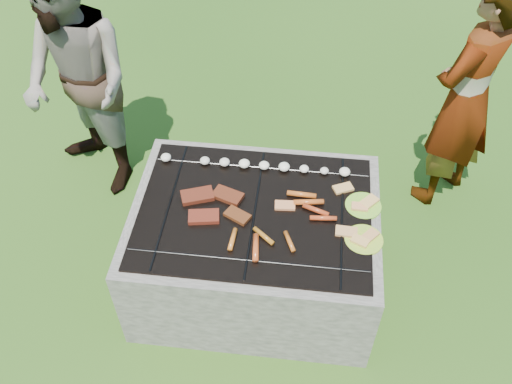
# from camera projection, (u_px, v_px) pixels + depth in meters

# --- Properties ---
(lawn) EXTENTS (60.00, 60.00, 0.00)m
(lawn) POSITION_uv_depth(u_px,v_px,m) (255.00, 278.00, 3.40)
(lawn) COLOR #204812
(lawn) RESTS_ON ground
(fire_pit) EXTENTS (1.30, 1.00, 0.62)m
(fire_pit) POSITION_uv_depth(u_px,v_px,m) (255.00, 249.00, 3.20)
(fire_pit) COLOR #A1988F
(fire_pit) RESTS_ON ground
(mushrooms) EXTENTS (1.06, 0.06, 0.04)m
(mushrooms) POSITION_uv_depth(u_px,v_px,m) (260.00, 165.00, 3.16)
(mushrooms) COLOR white
(mushrooms) RESTS_ON fire_pit
(pork_slabs) EXTENTS (0.40, 0.29, 0.02)m
(pork_slabs) POSITION_uv_depth(u_px,v_px,m) (213.00, 204.00, 2.97)
(pork_slabs) COLOR maroon
(pork_slabs) RESTS_ON fire_pit
(sausages) EXTENTS (0.53, 0.48, 0.03)m
(sausages) POSITION_uv_depth(u_px,v_px,m) (288.00, 221.00, 2.89)
(sausages) COLOR orange
(sausages) RESTS_ON fire_pit
(bread_on_grate) EXTENTS (0.43, 0.38, 0.01)m
(bread_on_grate) POSITION_uv_depth(u_px,v_px,m) (325.00, 209.00, 2.95)
(bread_on_grate) COLOR tan
(bread_on_grate) RESTS_ON fire_pit
(plate_far) EXTENTS (0.22, 0.22, 0.03)m
(plate_far) POSITION_uv_depth(u_px,v_px,m) (364.00, 205.00, 2.98)
(plate_far) COLOR #CCE135
(plate_far) RESTS_ON fire_pit
(plate_near) EXTENTS (0.25, 0.25, 0.03)m
(plate_near) POSITION_uv_depth(u_px,v_px,m) (364.00, 239.00, 2.83)
(plate_near) COLOR #F9F33B
(plate_near) RESTS_ON fire_pit
(cook) EXTENTS (0.66, 0.67, 1.56)m
(cook) POSITION_uv_depth(u_px,v_px,m) (466.00, 98.00, 3.33)
(cook) COLOR gray
(cook) RESTS_ON ground
(bystander) EXTENTS (0.97, 0.95, 1.58)m
(bystander) POSITION_uv_depth(u_px,v_px,m) (78.00, 83.00, 3.41)
(bystander) COLOR #A09585
(bystander) RESTS_ON ground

